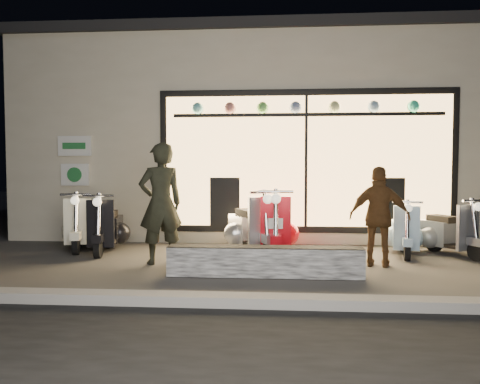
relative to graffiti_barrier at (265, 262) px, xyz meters
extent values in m
plane|color=#383533|center=(-0.11, 0.65, -0.20)|extent=(40.00, 40.00, 0.00)
cube|color=slate|center=(-0.11, -1.35, -0.14)|extent=(40.00, 0.25, 0.12)
cube|color=beige|center=(-0.11, 5.65, 1.80)|extent=(10.00, 6.00, 4.00)
cube|color=black|center=(-0.11, 5.65, 3.90)|extent=(10.20, 6.20, 0.20)
cube|color=black|center=(0.69, 2.63, 1.35)|extent=(5.45, 0.06, 2.65)
cube|color=#FFBF6B|center=(0.69, 2.59, 1.35)|extent=(5.20, 0.04, 2.40)
cube|color=black|center=(0.69, 2.55, 2.20)|extent=(4.90, 0.06, 0.06)
cube|color=white|center=(-3.71, 2.61, 1.65)|extent=(0.65, 0.04, 0.38)
cube|color=white|center=(-3.71, 2.61, 1.10)|extent=(0.55, 0.04, 0.42)
cube|color=black|center=(0.00, 0.00, 0.00)|extent=(2.56, 0.28, 0.40)
cylinder|color=black|center=(0.02, 1.09, -0.03)|extent=(0.23, 0.35, 0.34)
cylinder|color=black|center=(-0.41, 2.00, -0.03)|extent=(0.25, 0.36, 0.34)
cube|color=silver|center=(-0.07, 1.28, 0.36)|extent=(0.45, 0.26, 0.82)
cube|color=silver|center=(-0.36, 1.91, 0.18)|extent=(0.68, 0.82, 0.46)
cube|color=black|center=(-0.32, 1.82, 0.46)|extent=(0.49, 0.63, 0.12)
sphere|color=#FFF2CC|center=(0.02, 1.08, 0.75)|extent=(0.20, 0.20, 0.15)
cylinder|color=black|center=(0.14, 0.94, -0.03)|extent=(0.11, 0.35, 0.35)
cylinder|color=black|center=(0.13, 1.96, -0.03)|extent=(0.13, 0.35, 0.35)
cube|color=red|center=(0.14, 1.15, 0.37)|extent=(0.47, 0.08, 0.84)
cube|color=red|center=(0.14, 1.86, 0.19)|extent=(0.44, 0.72, 0.47)
cube|color=black|center=(0.14, 1.76, 0.47)|extent=(0.29, 0.57, 0.12)
sphere|color=#FFF2CC|center=(0.14, 0.93, 0.77)|extent=(0.15, 0.15, 0.15)
cylinder|color=black|center=(-2.66, 1.05, -0.04)|extent=(0.14, 0.33, 0.32)
cylinder|color=black|center=(-2.81, 1.98, -0.04)|extent=(0.16, 0.33, 0.32)
cube|color=black|center=(-2.69, 1.24, 0.33)|extent=(0.44, 0.13, 0.77)
cube|color=black|center=(-2.79, 1.88, 0.16)|extent=(0.49, 0.71, 0.43)
cube|color=black|center=(-2.78, 1.79, 0.42)|extent=(0.34, 0.56, 0.11)
sphere|color=#FFF2CC|center=(-2.66, 1.04, 0.69)|extent=(0.16, 0.16, 0.14)
cylinder|color=black|center=(-3.13, 1.29, -0.04)|extent=(0.17, 0.34, 0.32)
cylinder|color=black|center=(-3.38, 2.20, -0.04)|extent=(0.19, 0.34, 0.32)
cube|color=#F1EAC5|center=(-3.18, 1.48, 0.33)|extent=(0.44, 0.18, 0.78)
cube|color=#F1EAC5|center=(-3.35, 2.11, 0.16)|extent=(0.56, 0.74, 0.44)
cube|color=black|center=(-3.33, 2.02, 0.42)|extent=(0.39, 0.58, 0.11)
sphere|color=#FFF2CC|center=(-3.13, 1.28, 0.70)|extent=(0.17, 0.17, 0.14)
cylinder|color=black|center=(2.16, 1.22, -0.05)|extent=(0.14, 0.30, 0.29)
cylinder|color=black|center=(2.33, 2.06, -0.05)|extent=(0.16, 0.31, 0.29)
cube|color=#97BCD7|center=(2.20, 1.40, 0.28)|extent=(0.40, 0.13, 0.71)
cube|color=#97BCD7|center=(2.31, 1.98, 0.13)|extent=(0.47, 0.66, 0.40)
cube|color=black|center=(2.29, 1.90, 0.37)|extent=(0.33, 0.52, 0.10)
sphere|color=#FFF2CC|center=(2.16, 1.21, 0.62)|extent=(0.15, 0.15, 0.13)
cylinder|color=black|center=(3.22, 1.26, -0.05)|extent=(0.21, 0.31, 0.30)
cylinder|color=black|center=(2.85, 2.06, -0.05)|extent=(0.22, 0.32, 0.30)
cube|color=#5C5E63|center=(3.14, 1.43, 0.29)|extent=(0.39, 0.23, 0.72)
cube|color=#5C5E63|center=(2.88, 1.98, 0.14)|extent=(0.60, 0.72, 0.41)
cube|color=black|center=(2.92, 1.90, 0.38)|extent=(0.43, 0.55, 0.11)
sphere|color=#FFF2CC|center=(3.22, 1.25, 0.64)|extent=(0.18, 0.18, 0.13)
imported|color=black|center=(-1.57, 0.73, 0.70)|extent=(0.78, 0.70, 1.80)
imported|color=brown|center=(1.64, 0.76, 0.53)|extent=(0.91, 0.55, 1.45)
camera|label=1|loc=(0.14, -6.10, 1.24)|focal=35.00mm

